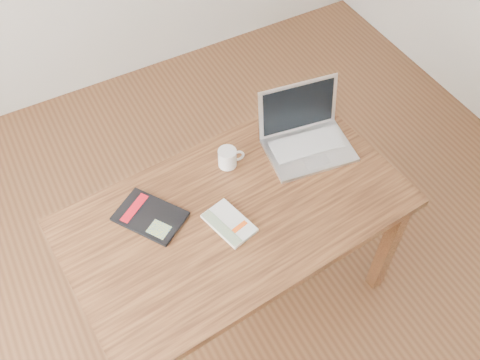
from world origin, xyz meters
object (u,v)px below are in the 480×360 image
white_guidebook (229,223)px  black_guidebook (150,216)px  laptop (305,135)px  coffee_mug (228,157)px  desk (236,222)px

white_guidebook → black_guidebook: white_guidebook is taller
white_guidebook → laptop: 0.55m
white_guidebook → coffee_mug: (0.14, 0.28, 0.04)m
black_guidebook → coffee_mug: bearing=-20.0°
coffee_mug → laptop: bearing=5.3°
desk → black_guidebook: (-0.32, 0.14, 0.10)m
desk → laptop: bearing=17.1°
desk → white_guidebook: (-0.06, -0.05, 0.10)m
desk → black_guidebook: size_ratio=4.50×
desk → white_guidebook: bearing=-145.3°
black_guidebook → laptop: size_ratio=0.78×
black_guidebook → laptop: 0.76m
desk → black_guidebook: 0.36m
white_guidebook → black_guidebook: size_ratio=0.72×
white_guidebook → laptop: bearing=10.2°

